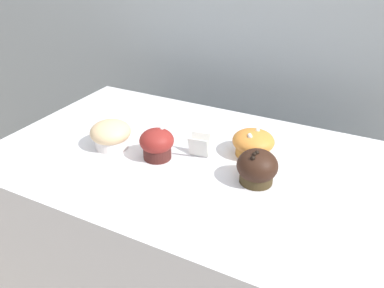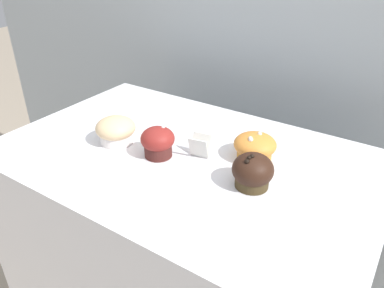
% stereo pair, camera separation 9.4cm
% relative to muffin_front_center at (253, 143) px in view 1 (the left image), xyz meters
% --- Properties ---
extents(wall_back, '(3.20, 0.10, 1.80)m').
position_rel_muffin_front_center_xyz_m(wall_back, '(-0.16, 0.52, -0.05)').
color(wall_back, '#A8B2B7').
rests_on(wall_back, ground).
extents(display_counter, '(1.00, 0.64, 0.92)m').
position_rel_muffin_front_center_xyz_m(display_counter, '(-0.16, -0.08, -0.49)').
color(display_counter, silver).
rests_on(display_counter, ground).
extents(muffin_front_center, '(0.11, 0.11, 0.07)m').
position_rel_muffin_front_center_xyz_m(muffin_front_center, '(0.00, 0.00, 0.00)').
color(muffin_front_center, '#CB8533').
rests_on(muffin_front_center, display_counter).
extents(muffin_back_left, '(0.11, 0.11, 0.07)m').
position_rel_muffin_front_center_xyz_m(muffin_back_left, '(-0.36, -0.13, 0.00)').
color(muffin_back_left, white).
rests_on(muffin_back_left, display_counter).
extents(muffin_back_right, '(0.10, 0.10, 0.09)m').
position_rel_muffin_front_center_xyz_m(muffin_back_right, '(0.05, -0.12, 0.00)').
color(muffin_back_right, '#3F311B').
rests_on(muffin_back_right, display_counter).
extents(muffin_front_left, '(0.09, 0.09, 0.08)m').
position_rel_muffin_front_center_xyz_m(muffin_front_left, '(-0.21, -0.13, 0.01)').
color(muffin_front_left, '#491E1B').
rests_on(muffin_front_left, display_counter).
extents(price_card, '(0.06, 0.05, 0.06)m').
position_rel_muffin_front_center_xyz_m(price_card, '(-0.12, -0.07, -0.00)').
color(price_card, white).
rests_on(price_card, display_counter).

